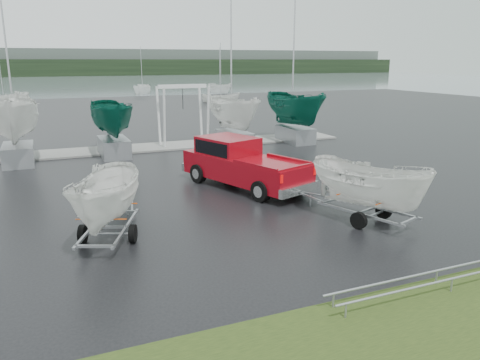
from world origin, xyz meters
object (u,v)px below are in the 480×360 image
trailer_parked (104,154)px  pickup_truck (239,162)px  boat_hoist (183,106)px  trailer_hitched (372,145)px

trailer_parked → pickup_truck: bearing=57.7°
pickup_truck → trailer_parked: trailer_parked is taller
pickup_truck → boat_hoist: bearing=67.7°
trailer_hitched → trailer_parked: size_ratio=1.00×
trailer_parked → trailer_hitched: bearing=10.7°
trailer_hitched → trailer_parked: 8.98m
boat_hoist → trailer_parked: bearing=-114.2°
trailer_hitched → boat_hoist: size_ratio=1.27×
pickup_truck → trailer_parked: 8.19m
pickup_truck → trailer_parked: (-6.53, -4.65, 1.70)m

